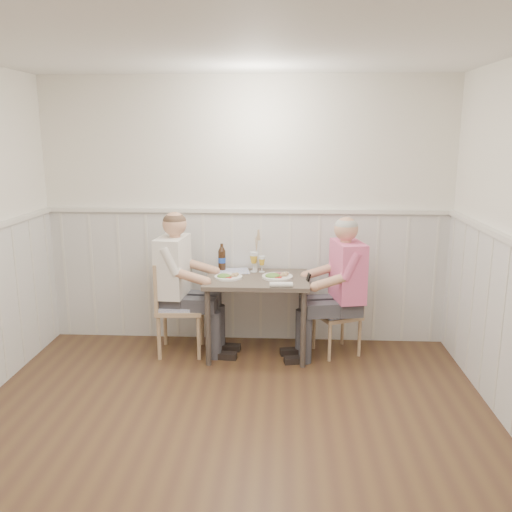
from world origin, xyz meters
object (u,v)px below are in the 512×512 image
Objects in this scene: dining_table at (257,288)px; chair_right at (342,310)px; grass_vase at (255,252)px; man_in_pink at (342,299)px; diner_cream at (178,294)px; beer_bottle at (222,258)px; chair_left at (174,303)px.

dining_table is 0.83m from chair_right.
chair_right is at bearing -10.96° from grass_vase.
man_in_pink is 0.94m from grass_vase.
beer_bottle is (0.39, 0.27, 0.29)m from diner_cream.
man_in_pink is (1.57, -0.02, 0.07)m from chair_left.
chair_right is (0.80, 0.07, -0.23)m from dining_table.
grass_vase is at bearing 162.08° from man_in_pink.
man_in_pink is (0.79, -0.03, -0.08)m from dining_table.
dining_table is 1.22× the size of chair_right.
dining_table is at bearing 1.11° from chair_left.
grass_vase is at bearing 18.32° from chair_left.
beer_bottle is at bearing 32.42° from chair_left.
man_in_pink is 3.12× the size of grass_vase.
man_in_pink is at bearing -14.02° from beer_bottle.
diner_cream is (-1.54, -0.09, 0.16)m from chair_right.
man_in_pink reaches higher than chair_right.
chair_right reaches higher than dining_table.
grass_vase is (0.33, -0.02, 0.08)m from beer_bottle.
grass_vase is at bearing 169.04° from chair_right.
chair_left is 1.58m from man_in_pink.
grass_vase is at bearing 19.06° from diner_cream.
diner_cream reaches higher than chair_left.
beer_bottle reaches higher than chair_right.
chair_left is at bearing -176.82° from chair_right.
chair_left is at bearing -161.68° from grass_vase.
dining_table is at bearing -35.48° from beer_bottle.
diner_cream is 5.24× the size of beer_bottle.
dining_table is at bearing -174.80° from chair_right.
diner_cream is at bearing 179.29° from man_in_pink.
chair_right is at bearing 3.17° from diner_cream.
dining_table is at bearing 0.99° from diner_cream.
man_in_pink reaches higher than beer_bottle.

